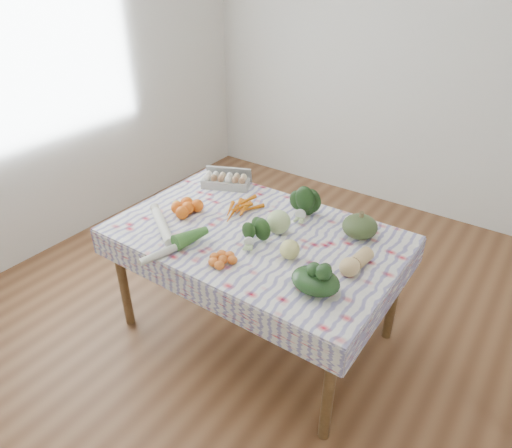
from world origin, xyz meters
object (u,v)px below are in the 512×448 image
at_px(kabocha_squash, 360,226).
at_px(grapefruit, 290,249).
at_px(egg_carton, 226,182).
at_px(cabbage, 278,222).
at_px(dining_table, 256,244).
at_px(butternut_squash, 356,261).

xyz_separation_m(kabocha_squash, grapefruit, (-0.22, -0.41, -0.01)).
relative_size(egg_carton, kabocha_squash, 1.60).
relative_size(cabbage, grapefruit, 1.31).
distance_m(kabocha_squash, cabbage, 0.47).
distance_m(dining_table, cabbage, 0.20).
bearing_deg(egg_carton, cabbage, -48.48).
distance_m(dining_table, butternut_squash, 0.64).
height_order(dining_table, butternut_squash, butternut_squash).
distance_m(egg_carton, butternut_squash, 1.19).
height_order(dining_table, egg_carton, egg_carton).
xyz_separation_m(dining_table, cabbage, (0.10, 0.08, 0.15)).
height_order(butternut_squash, grapefruit, grapefruit).
bearing_deg(dining_table, kabocha_squash, 31.24).
height_order(kabocha_squash, grapefruit, kabocha_squash).
bearing_deg(butternut_squash, grapefruit, -155.26).
relative_size(kabocha_squash, grapefruit, 1.87).
distance_m(dining_table, grapefruit, 0.34).
xyz_separation_m(butternut_squash, grapefruit, (-0.33, -0.11, 0.00)).
bearing_deg(kabocha_squash, egg_carton, 176.98).
bearing_deg(grapefruit, kabocha_squash, 62.51).
bearing_deg(kabocha_squash, cabbage, -150.11).
bearing_deg(grapefruit, butternut_squash, 18.22).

